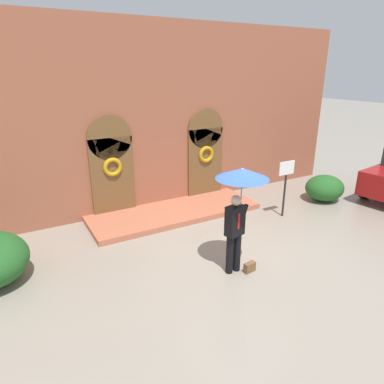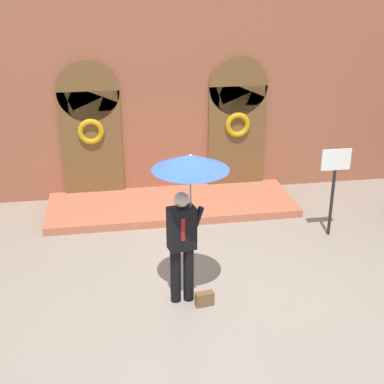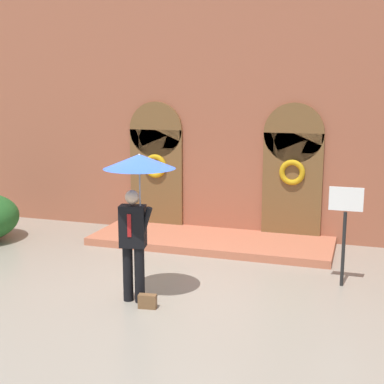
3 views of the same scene
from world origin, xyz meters
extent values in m
plane|color=gray|center=(0.00, 0.00, 0.00)|extent=(80.00, 80.00, 0.00)
cube|color=#9E563D|center=(0.00, 4.20, 2.80)|extent=(14.00, 0.50, 5.60)
cube|color=brown|center=(-1.60, 3.91, 1.20)|extent=(1.30, 0.08, 2.40)
cylinder|color=brown|center=(-1.60, 3.91, 2.40)|extent=(1.30, 0.08, 1.30)
cube|color=brown|center=(1.60, 3.91, 1.20)|extent=(1.30, 0.08, 2.40)
cylinder|color=brown|center=(1.60, 3.91, 2.40)|extent=(1.30, 0.08, 1.30)
torus|color=#C69314|center=(-1.60, 3.84, 1.55)|extent=(0.56, 0.12, 0.56)
torus|color=#C69314|center=(1.60, 3.84, 1.55)|extent=(0.56, 0.12, 0.56)
cube|color=#B56346|center=(0.00, 3.05, 0.08)|extent=(5.20, 1.80, 0.16)
cylinder|color=black|center=(-0.39, -0.37, 0.45)|extent=(0.16, 0.16, 0.90)
cylinder|color=black|center=(-0.19, -0.37, 0.45)|extent=(0.16, 0.16, 0.90)
cube|color=black|center=(-0.29, -0.37, 1.23)|extent=(0.44, 0.31, 0.66)
cube|color=#A51919|center=(-0.29, -0.50, 1.27)|extent=(0.06, 0.02, 0.36)
sphere|color=beige|center=(-0.29, -0.37, 1.69)|extent=(0.22, 0.22, 0.22)
cylinder|color=black|center=(-0.07, -0.37, 1.33)|extent=(0.22, 0.09, 0.46)
cylinder|color=gray|center=(-0.15, -0.37, 1.65)|extent=(0.02, 0.02, 0.98)
cone|color=#284CB7|center=(-0.15, -0.37, 2.25)|extent=(1.10, 1.10, 0.22)
cone|color=white|center=(-0.15, -0.37, 2.27)|extent=(0.61, 0.60, 0.20)
cube|color=brown|center=(0.03, -0.57, 0.11)|extent=(0.29, 0.16, 0.22)
cylinder|color=black|center=(2.83, 1.36, 0.65)|extent=(0.06, 0.06, 1.30)
cube|color=white|center=(2.83, 1.36, 1.52)|extent=(0.56, 0.03, 0.40)
camera|label=1|loc=(-4.30, -5.65, 4.25)|focal=32.00mm
camera|label=2|loc=(-1.30, -7.29, 4.72)|focal=50.00mm
camera|label=3|loc=(3.08, -7.74, 3.30)|focal=50.00mm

